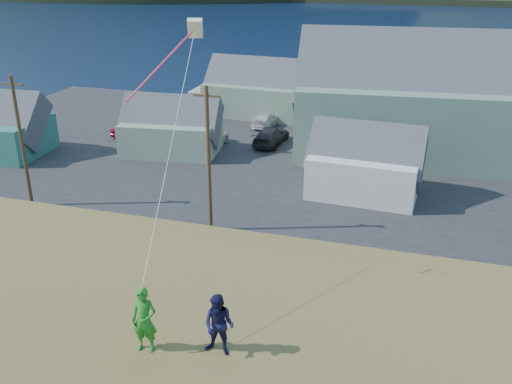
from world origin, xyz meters
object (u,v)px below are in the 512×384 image
shed_palegreen_far (258,89)px  kite_flyer_green (144,320)px  wharf (307,90)px  shed_palegreen_near (171,128)px  shed_white (365,163)px  kite_flyer_navy (219,325)px

shed_palegreen_far → kite_flyer_green: bearing=-73.2°
wharf → shed_palegreen_near: 26.22m
wharf → shed_white: bearing=-70.7°
shed_white → kite_flyer_green: bearing=-91.7°
wharf → shed_palegreen_far: 11.71m
shed_palegreen_near → kite_flyer_navy: size_ratio=5.50×
wharf → shed_palegreen_near: shed_palegreen_near is taller
shed_palegreen_far → kite_flyer_navy: 48.81m
shed_white → shed_palegreen_far: size_ratio=0.73×
shed_palegreen_near → shed_white: 17.72m
wharf → shed_palegreen_far: bearing=-105.7°
shed_palegreen_far → kite_flyer_green: size_ratio=6.48×
shed_white → kite_flyer_green: 29.10m
shed_palegreen_near → shed_white: bearing=-21.5°
shed_palegreen_near → shed_white: shed_white is taller
shed_white → wharf: bearing=112.6°
shed_palegreen_near → shed_white: size_ratio=1.08×
shed_palegreen_near → kite_flyer_green: (14.63, -32.97, 5.75)m
kite_flyer_green → shed_palegreen_near: bearing=106.6°
shed_palegreen_far → kite_flyer_navy: size_ratio=6.93×
kite_flyer_navy → shed_white: bearing=91.7°
shed_palegreen_near → shed_palegreen_far: bearing=69.1°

